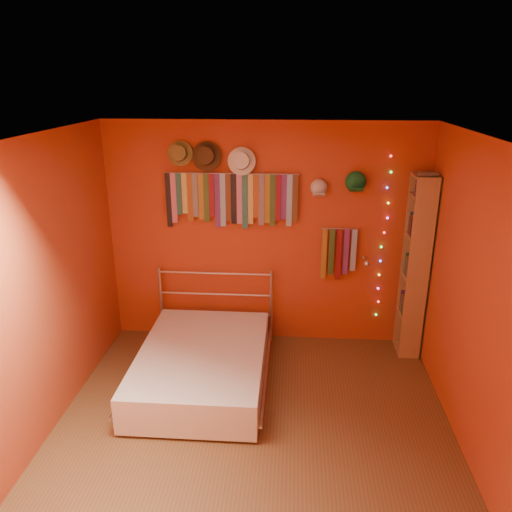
% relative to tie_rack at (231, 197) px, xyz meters
% --- Properties ---
extents(ground, '(3.50, 3.50, 0.00)m').
position_rel_tie_rack_xyz_m(ground, '(0.36, -1.68, -1.69)').
color(ground, brown).
rests_on(ground, ground).
extents(back_wall, '(3.50, 0.02, 2.50)m').
position_rel_tie_rack_xyz_m(back_wall, '(0.36, 0.07, -0.44)').
color(back_wall, '#983618').
rests_on(back_wall, ground).
extents(right_wall, '(0.02, 3.50, 2.50)m').
position_rel_tie_rack_xyz_m(right_wall, '(2.11, -1.68, -0.44)').
color(right_wall, '#983618').
rests_on(right_wall, ground).
extents(left_wall, '(0.02, 3.50, 2.50)m').
position_rel_tie_rack_xyz_m(left_wall, '(-1.39, -1.68, -0.44)').
color(left_wall, '#983618').
rests_on(left_wall, ground).
extents(ceiling, '(3.50, 3.50, 0.02)m').
position_rel_tie_rack_xyz_m(ceiling, '(0.36, -1.68, 0.81)').
color(ceiling, white).
rests_on(ceiling, back_wall).
extents(tie_rack, '(1.45, 0.03, 0.60)m').
position_rel_tie_rack_xyz_m(tie_rack, '(0.00, 0.00, 0.00)').
color(tie_rack, '#B4B4B9').
rests_on(tie_rack, back_wall).
extents(small_tie_rack, '(0.40, 0.03, 0.58)m').
position_rel_tie_rack_xyz_m(small_tie_rack, '(1.17, 0.00, -0.58)').
color(small_tie_rack, '#B4B4B9').
rests_on(small_tie_rack, back_wall).
extents(fedora_olive, '(0.27, 0.15, 0.26)m').
position_rel_tie_rack_xyz_m(fedora_olive, '(-0.53, -0.03, 0.47)').
color(fedora_olive, olive).
rests_on(fedora_olive, back_wall).
extents(fedora_brown, '(0.31, 0.17, 0.31)m').
position_rel_tie_rack_xyz_m(fedora_brown, '(-0.25, -0.03, 0.44)').
color(fedora_brown, '#422D17').
rests_on(fedora_brown, back_wall).
extents(fedora_white, '(0.29, 0.16, 0.29)m').
position_rel_tie_rack_xyz_m(fedora_white, '(0.11, -0.03, 0.40)').
color(fedora_white, white).
rests_on(fedora_white, back_wall).
extents(cap_white, '(0.18, 0.22, 0.18)m').
position_rel_tie_rack_xyz_m(cap_white, '(0.93, 0.01, 0.12)').
color(cap_white, silver).
rests_on(cap_white, back_wall).
extents(cap_green, '(0.20, 0.25, 0.20)m').
position_rel_tie_rack_xyz_m(cap_green, '(1.31, 0.01, 0.19)').
color(cap_green, '#176A2F').
rests_on(cap_green, back_wall).
extents(fairy_lights, '(0.06, 0.02, 1.83)m').
position_rel_tie_rack_xyz_m(fairy_lights, '(1.65, 0.03, -0.45)').
color(fairy_lights, '#FF3333').
rests_on(fairy_lights, back_wall).
extents(reading_lamp, '(0.07, 0.29, 0.09)m').
position_rel_tie_rack_xyz_m(reading_lamp, '(1.46, -0.16, -0.65)').
color(reading_lamp, '#B4B4B9').
rests_on(reading_lamp, back_wall).
extents(bookshelf, '(0.25, 0.34, 2.00)m').
position_rel_tie_rack_xyz_m(bookshelf, '(2.02, -0.15, -0.68)').
color(bookshelf, '#A6804A').
rests_on(bookshelf, ground).
extents(bed, '(1.32, 1.81, 0.87)m').
position_rel_tie_rack_xyz_m(bed, '(-0.20, -0.95, -1.49)').
color(bed, '#B4B4B9').
rests_on(bed, ground).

